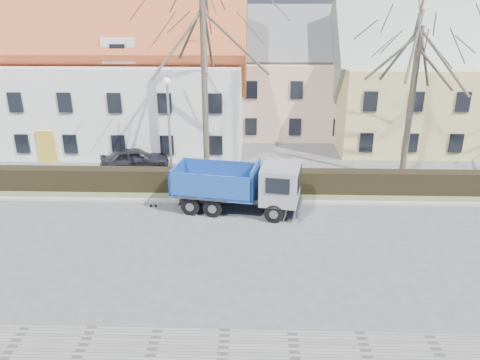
{
  "coord_description": "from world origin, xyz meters",
  "views": [
    {
      "loc": [
        0.88,
        -18.69,
        10.27
      ],
      "look_at": [
        0.2,
        3.83,
        1.6
      ],
      "focal_mm": 35.0,
      "sensor_mm": 36.0,
      "label": 1
    }
  ],
  "objects_px": {
    "dump_truck": "(232,186)",
    "parked_car_a": "(135,159)",
    "cart_frame": "(150,202)",
    "streetlight": "(170,133)"
  },
  "relations": [
    {
      "from": "dump_truck",
      "to": "parked_car_a",
      "type": "distance_m",
      "value": 8.9
    },
    {
      "from": "dump_truck",
      "to": "cart_frame",
      "type": "distance_m",
      "value": 4.53
    },
    {
      "from": "dump_truck",
      "to": "cart_frame",
      "type": "bearing_deg",
      "value": -172.25
    },
    {
      "from": "cart_frame",
      "to": "parked_car_a",
      "type": "relative_size",
      "value": 0.14
    },
    {
      "from": "dump_truck",
      "to": "cart_frame",
      "type": "height_order",
      "value": "dump_truck"
    },
    {
      "from": "dump_truck",
      "to": "parked_car_a",
      "type": "height_order",
      "value": "dump_truck"
    },
    {
      "from": "streetlight",
      "to": "parked_car_a",
      "type": "relative_size",
      "value": 1.48
    },
    {
      "from": "streetlight",
      "to": "cart_frame",
      "type": "height_order",
      "value": "streetlight"
    },
    {
      "from": "cart_frame",
      "to": "parked_car_a",
      "type": "bearing_deg",
      "value": 110.46
    },
    {
      "from": "streetlight",
      "to": "cart_frame",
      "type": "distance_m",
      "value": 4.37
    }
  ]
}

